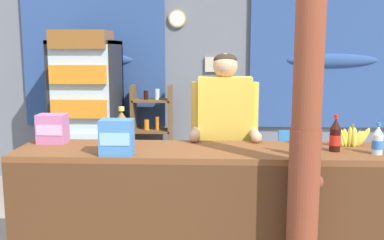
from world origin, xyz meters
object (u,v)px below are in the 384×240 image
Objects in this scene: timber_post at (306,138)px; soda_bottle_cola at (335,136)px; bottle_shelf_rack at (152,134)px; soda_bottle_lime_soda at (295,140)px; drink_fridge at (86,105)px; plastic_lawn_chair at (296,164)px; soda_bottle_grape_soda at (307,132)px; soda_bottle_water at (378,141)px; shopkeeper at (225,130)px; snack_box_wafer at (53,129)px; stall_counter at (199,208)px; soda_bottle_iced_tea at (122,130)px; banana_bunch at (352,138)px; snack_box_biscuit at (117,137)px.

soda_bottle_cola is at bearing 54.22° from timber_post.
bottle_shelf_rack reaches higher than soda_bottle_lime_soda.
timber_post reaches higher than drink_fridge.
soda_bottle_grape_soda reaches higher than plastic_lawn_chair.
soda_bottle_water is at bearing 30.31° from timber_post.
timber_post is 10.44× the size of soda_bottle_lime_soda.
soda_bottle_lime_soda is 0.32m from soda_bottle_grape_soda.
soda_bottle_water is at bearing -31.24° from shopkeeper.
soda_bottle_grape_soda is at bearing 0.63° from snack_box_wafer.
timber_post is 2.75× the size of plastic_lawn_chair.
soda_bottle_water is (0.25, -0.07, -0.02)m from soda_bottle_cola.
shopkeeper is 7.43× the size of soda_bottle_grape_soda.
snack_box_wafer is at bearing 166.87° from stall_counter.
soda_bottle_water is (1.78, -2.36, 0.42)m from bottle_shelf_rack.
soda_bottle_iced_tea is (-1.16, 0.43, -0.04)m from timber_post.
soda_bottle_grape_soda reaches higher than snack_box_wafer.
soda_bottle_cola is at bearing -42.17° from drink_fridge.
drink_fridge is 3.05m from banana_bunch.
plastic_lawn_chair is 2.26m from snack_box_biscuit.
soda_bottle_grape_soda is at bearing 127.31° from soda_bottle_cola.
plastic_lawn_chair is 1.31m from shopkeeper.
soda_bottle_iced_tea is at bearing -87.39° from bottle_shelf_rack.
snack_box_wafer is 0.91× the size of snack_box_biscuit.
soda_bottle_lime_soda is at bearing -7.69° from soda_bottle_iced_tea.
drink_fridge reaches higher than plastic_lawn_chair.
soda_bottle_lime_soda is at bearing -2.26° from stall_counter.
timber_post is at bearing -125.78° from soda_bottle_cola.
shopkeeper reaches higher than soda_bottle_grape_soda.
soda_bottle_grape_soda is at bearing 77.49° from timber_post.
soda_bottle_lime_soda is (-0.32, -1.56, 0.57)m from plastic_lawn_chair.
banana_bunch is (-0.09, 0.23, -0.02)m from soda_bottle_water.
shopkeeper is (-0.75, -0.94, 0.52)m from plastic_lawn_chair.
stall_counter is 0.75m from shopkeeper.
timber_post is 1.17m from snack_box_biscuit.
drink_fridge is 3.03m from soda_bottle_cola.
bottle_shelf_rack reaches higher than plastic_lawn_chair.
soda_bottle_cola is at bearing -56.19° from bottle_shelf_rack.
stall_counter is at bearing -121.28° from plastic_lawn_chair.
banana_bunch is at bearing 3.63° from soda_bottle_iced_tea.
timber_post reaches higher than banana_bunch.
snack_box_wafer is at bearing -179.37° from soda_bottle_grape_soda.
bottle_shelf_rack is 1.78m from plastic_lawn_chair.
soda_bottle_cola is 1.07× the size of snack_box_biscuit.
snack_box_biscuit is at bearing -31.90° from snack_box_wafer.
soda_bottle_cola is (0.27, 0.38, -0.06)m from timber_post.
soda_bottle_iced_tea is at bearing -136.26° from plastic_lawn_chair.
snack_box_biscuit reaches higher than stall_counter.
timber_post reaches higher than snack_box_biscuit.
soda_bottle_water is (0.52, 0.30, -0.08)m from timber_post.
stall_counter is at bearing -57.38° from drink_fridge.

